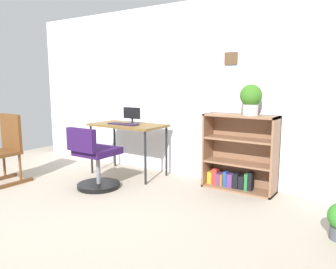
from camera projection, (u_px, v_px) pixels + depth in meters
ground_plane at (45, 225)px, 2.99m from camera, size 6.24×6.24×0.00m
wall_back at (173, 91)px, 4.58m from camera, size 5.20×0.12×2.31m
desk at (128, 128)px, 4.53m from camera, size 1.03×0.55×0.71m
monitor at (132, 116)px, 4.51m from camera, size 0.28×0.17×0.23m
keyboard at (123, 124)px, 4.45m from camera, size 0.44×0.14×0.02m
office_chair at (95, 162)px, 3.97m from camera, size 0.52×0.55×0.76m
rocking_chair at (4, 149)px, 4.18m from camera, size 0.42×0.64×0.88m
bookshelf_low at (239, 156)px, 3.96m from camera, size 0.86×0.30×0.90m
potted_plant_on_shelf at (251, 98)px, 3.73m from camera, size 0.25×0.25×0.35m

